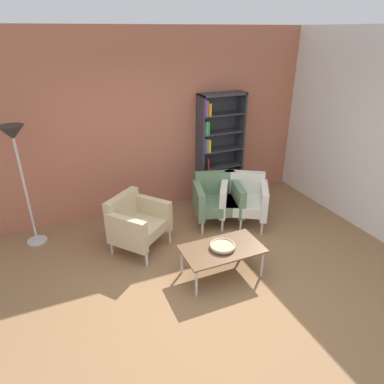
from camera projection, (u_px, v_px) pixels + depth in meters
ground_plane at (211, 294)px, 4.04m from camera, size 8.32×8.32×0.00m
brick_back_panel at (146, 125)px, 5.45m from camera, size 6.40×0.12×2.90m
plaster_right_partition at (373, 135)px, 4.93m from camera, size 0.12×5.20×2.90m
bookshelf_tall at (216, 150)px, 5.92m from camera, size 0.80×0.30×1.90m
coffee_table_low at (222, 250)px, 4.21m from camera, size 1.00×0.56×0.40m
decorative_bowl at (222, 246)px, 4.18m from camera, size 0.32×0.32×0.05m
armchair_spare_guest at (136, 222)px, 4.73m from camera, size 0.95×0.94×0.78m
armchair_corner_red at (217, 198)px, 5.39m from camera, size 0.85×0.81×0.78m
armchair_near_window at (243, 198)px, 5.39m from camera, size 0.94×0.92×0.78m
floor_lamp_torchiere at (16, 148)px, 4.41m from camera, size 0.32×0.32×1.74m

